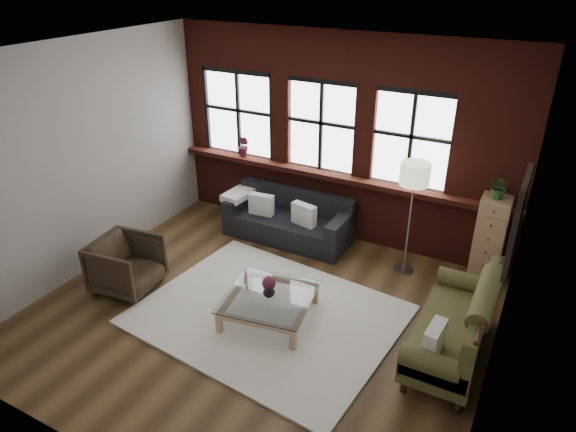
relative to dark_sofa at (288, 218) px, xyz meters
The scene contains 26 objects.
floor 2.02m from the dark_sofa, 72.60° to the right, with size 5.50×5.50×0.00m, color #432D18.
ceiling 3.47m from the dark_sofa, 72.60° to the right, with size 5.50×5.50×0.00m, color white.
wall_back 1.50m from the dark_sofa, 45.21° to the left, with size 5.50×5.50×0.00m, color #A5A099.
wall_front 4.61m from the dark_sofa, 82.29° to the right, with size 5.50×5.50×0.00m, color #A5A099.
wall_left 3.13m from the dark_sofa, 138.59° to the right, with size 5.00×5.00×0.00m, color #A5A099.
wall_right 4.04m from the dark_sofa, 29.59° to the right, with size 5.00×5.00×0.00m, color #A5A099.
brick_backwall 1.48m from the dark_sofa, 42.20° to the left, with size 5.50×0.12×3.20m, color #571D14, non-canonical shape.
sill_ledge 1.01m from the dark_sofa, 37.07° to the left, with size 5.50×0.30×0.08m, color #571D14.
window_left 1.92m from the dark_sofa, 155.46° to the left, with size 1.38×0.10×1.50m, color black, non-canonical shape.
window_mid 1.52m from the dark_sofa, 61.75° to the left, with size 1.38×0.10×1.50m, color black, non-canonical shape.
window_right 2.26m from the dark_sofa, 17.97° to the left, with size 1.38×0.10×1.50m, color black, non-canonical shape.
wall_poster 3.97m from the dark_sofa, 25.76° to the right, with size 0.05×0.74×0.94m, color black, non-canonical shape.
shag_rug 2.06m from the dark_sofa, 69.11° to the right, with size 3.12×2.45×0.03m, color silver.
dark_sofa is the anchor object (origin of this frame).
pillow_a 0.48m from the dark_sofa, 166.84° to the right, with size 0.40×0.14×0.34m, color white.
pillow_b 0.40m from the dark_sofa, 16.73° to the right, with size 0.40×0.14×0.34m, color white.
vintage_settee 3.28m from the dark_sofa, 27.95° to the right, with size 0.81×1.83×0.98m, color #4F4B24, non-canonical shape.
pillow_settee 3.52m from the dark_sofa, 36.66° to the right, with size 0.14×0.38×0.34m, color white.
armchair 2.59m from the dark_sofa, 119.30° to the right, with size 0.79×0.81×0.74m, color black.
coffee_table 2.10m from the dark_sofa, 68.32° to the right, with size 1.05×1.05×0.36m, color tan, non-canonical shape.
vase 2.09m from the dark_sofa, 68.32° to the right, with size 0.15×0.15×0.16m, color #B2B2B2.
flowers 2.09m from the dark_sofa, 68.32° to the right, with size 0.17×0.17×0.17m, color #5C1F39.
drawer_chest 3.01m from the dark_sofa, ahead, with size 0.38×0.38×1.25m, color tan.
potted_plant_top 3.17m from the dark_sofa, ahead, with size 0.29×0.25×0.32m, color #2D5923.
floor_lamp 2.02m from the dark_sofa, ahead, with size 0.40×0.40×1.82m, color #A5A5A8, non-canonical shape.
sill_plant 1.45m from the dark_sofa, 158.31° to the left, with size 0.20×0.16×0.37m, color #5C1F39.
Camera 1 is at (2.83, -4.51, 4.10)m, focal length 32.00 mm.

